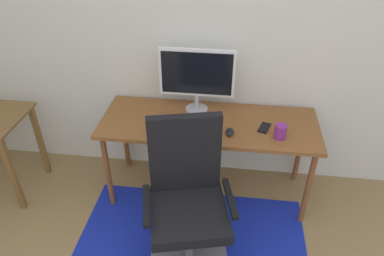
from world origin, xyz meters
name	(u,v)px	position (x,y,z in m)	size (l,w,h in m)	color
wall_back	(222,32)	(0.00, 2.20, 1.30)	(6.00, 0.10, 2.60)	silver
area_rug	(191,247)	(-0.11, 1.21, 0.00)	(1.70, 1.13, 0.01)	#1628A5
desk	(209,129)	(-0.05, 1.82, 0.65)	(1.67, 0.62, 0.72)	brown
monitor	(197,75)	(-0.16, 1.99, 1.03)	(0.58, 0.18, 0.52)	#B2B2B7
keyboard	(190,131)	(-0.17, 1.66, 0.73)	(0.43, 0.13, 0.02)	white
computer_mouse	(230,132)	(0.12, 1.68, 0.74)	(0.06, 0.10, 0.03)	black
coffee_cup	(280,132)	(0.47, 1.68, 0.78)	(0.09, 0.09, 0.11)	#7C287D
cell_phone	(264,128)	(0.37, 1.78, 0.73)	(0.07, 0.14, 0.01)	black
office_chair	(188,209)	(-0.13, 1.17, 0.44)	(0.64, 0.60, 1.08)	slate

